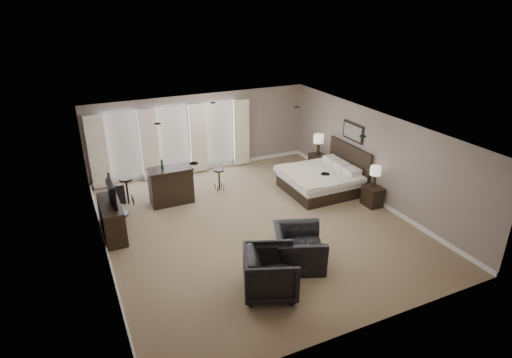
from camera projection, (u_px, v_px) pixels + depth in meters
name	position (u px, v px, depth m)	size (l,w,h in m)	color
room	(255.00, 179.00, 10.72)	(7.60, 8.60, 2.64)	#7A684D
window_bay	(174.00, 141.00, 13.78)	(5.25, 0.20, 2.30)	silver
bed	(319.00, 171.00, 12.83)	(2.11, 2.01, 1.34)	silver
nightstand_near	(372.00, 196.00, 12.12)	(0.43, 0.53, 0.58)	black
nightstand_far	(317.00, 162.00, 14.53)	(0.43, 0.53, 0.58)	black
lamp_near	(375.00, 177.00, 11.88)	(0.30, 0.30, 0.62)	beige
lamp_far	(318.00, 145.00, 14.27)	(0.34, 0.34, 0.70)	beige
wall_art	(353.00, 132.00, 12.83)	(0.04, 0.96, 0.56)	slate
dresser	(112.00, 219.00, 10.58)	(0.49, 1.51, 0.88)	black
tv	(109.00, 201.00, 10.38)	(1.03, 0.59, 0.14)	black
armchair_near	(299.00, 242.00, 9.41)	(1.23, 0.80, 1.07)	black
armchair_far	(271.00, 271.00, 8.46)	(1.03, 0.97, 1.06)	black
bar_counter	(171.00, 185.00, 12.18)	(1.24, 0.64, 1.08)	black
bar_stool_left	(127.00, 191.00, 12.17)	(0.38, 0.38, 0.80)	black
bar_stool_right	(219.00, 180.00, 13.06)	(0.32, 0.32, 0.68)	black
desk_chair	(117.00, 199.00, 11.50)	(0.50, 0.50, 0.97)	black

